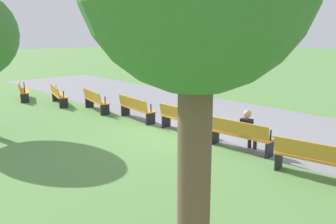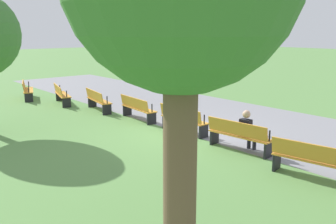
# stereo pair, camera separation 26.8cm
# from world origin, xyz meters

# --- Properties ---
(ground_plane) EXTENTS (120.00, 120.00, 0.00)m
(ground_plane) POSITION_xyz_m (0.00, 0.00, 0.00)
(ground_plane) COLOR #5B8C47
(path_paving) EXTENTS (33.93, 5.83, 0.01)m
(path_paving) POSITION_xyz_m (0.00, 2.80, 0.00)
(path_paving) COLOR gray
(path_paving) RESTS_ON ground
(bench_0) EXTENTS (1.97, 1.11, 0.89)m
(bench_0) POSITION_xyz_m (-9.57, -1.77, 0.48)
(bench_0) COLOR orange
(bench_0) RESTS_ON ground
(bench_1) EXTENTS (1.98, 0.96, 0.89)m
(bench_1) POSITION_xyz_m (-7.24, -1.03, 0.48)
(bench_1) COLOR orange
(bench_1) RESTS_ON ground
(bench_2) EXTENTS (1.97, 0.80, 0.89)m
(bench_2) POSITION_xyz_m (-4.86, -0.50, 0.48)
(bench_2) COLOR orange
(bench_2) RESTS_ON ground
(bench_3) EXTENTS (1.95, 0.64, 0.89)m
(bench_3) POSITION_xyz_m (-2.44, -0.18, 0.48)
(bench_3) COLOR orange
(bench_3) RESTS_ON ground
(bench_4) EXTENTS (1.92, 0.47, 0.89)m
(bench_4) POSITION_xyz_m (-0.00, -0.07, 0.48)
(bench_4) COLOR orange
(bench_4) RESTS_ON ground
(bench_5) EXTENTS (1.95, 0.64, 0.89)m
(bench_5) POSITION_xyz_m (2.44, -0.18, 0.48)
(bench_5) COLOR orange
(bench_5) RESTS_ON ground
(bench_6) EXTENTS (1.97, 0.80, 0.89)m
(bench_6) POSITION_xyz_m (4.86, -0.50, 0.48)
(bench_6) COLOR orange
(bench_6) RESTS_ON ground
(person_seated) EXTENTS (0.35, 0.54, 1.20)m
(person_seated) POSITION_xyz_m (2.60, -0.02, 0.64)
(person_seated) COLOR black
(person_seated) RESTS_ON ground
(lamp_post) EXTENTS (0.32, 0.32, 3.60)m
(lamp_post) POSITION_xyz_m (-1.22, 1.14, 2.54)
(lamp_post) COLOR black
(lamp_post) RESTS_ON ground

